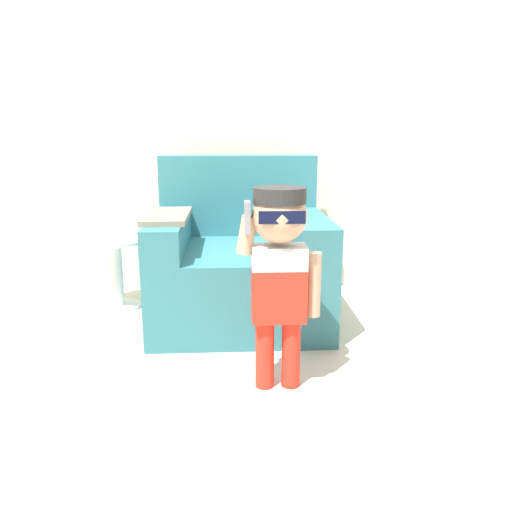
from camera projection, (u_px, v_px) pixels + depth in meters
ground_plane at (251, 322)px, 2.99m from camera, size 10.00×10.00×0.00m
wall_back at (246, 104)px, 3.41m from camera, size 10.00×0.05×2.60m
armchair at (239, 263)px, 3.03m from camera, size 1.03×0.98×0.97m
person_child at (279, 257)px, 2.10m from camera, size 0.36×0.27×0.89m
side_table at (116, 266)px, 3.18m from camera, size 0.43×0.43×0.46m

